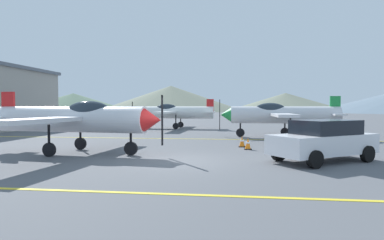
{
  "coord_description": "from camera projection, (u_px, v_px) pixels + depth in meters",
  "views": [
    {
      "loc": [
        2.2,
        -12.71,
        2.15
      ],
      "look_at": [
        -0.67,
        10.0,
        1.2
      ],
      "focal_mm": 30.69,
      "sensor_mm": 36.0,
      "label": 1
    }
  ],
  "objects": [
    {
      "name": "airplane_mid",
      "position": [
        280.0,
        114.0,
        22.7
      ],
      "size": [
        8.21,
        9.48,
        2.85
      ],
      "color": "silver",
      "rests_on": "ground_plane"
    },
    {
      "name": "ground_plane",
      "position": [
        177.0,
        161.0,
        12.96
      ],
      "size": [
        400.0,
        400.0,
        0.0
      ],
      "primitive_type": "plane",
      "color": "#54565B"
    },
    {
      "name": "hill_centerleft",
      "position": [
        171.0,
        98.0,
        148.99
      ],
      "size": [
        66.91,
        66.91,
        11.54
      ],
      "primitive_type": "cone",
      "color": "slate",
      "rests_on": "ground_plane"
    },
    {
      "name": "apron_line_far",
      "position": [
        200.0,
        139.0,
        21.58
      ],
      "size": [
        80.0,
        0.16,
        0.01
      ],
      "primitive_type": "cube",
      "color": "yellow",
      "rests_on": "ground_plane"
    },
    {
      "name": "hill_centerright",
      "position": [
        285.0,
        102.0,
        153.49
      ],
      "size": [
        55.5,
        55.5,
        8.46
      ],
      "primitive_type": "cone",
      "color": "slate",
      "rests_on": "ground_plane"
    },
    {
      "name": "traffic_cone_side",
      "position": [
        242.0,
        141.0,
        17.38
      ],
      "size": [
        0.36,
        0.36,
        0.59
      ],
      "color": "black",
      "rests_on": "ground_plane"
    },
    {
      "name": "airplane_near",
      "position": [
        76.0,
        118.0,
        14.95
      ],
      "size": [
        8.31,
        9.54,
        2.85
      ],
      "color": "silver",
      "rests_on": "ground_plane"
    },
    {
      "name": "traffic_cone_front",
      "position": [
        248.0,
        144.0,
        16.34
      ],
      "size": [
        0.36,
        0.36,
        0.59
      ],
      "color": "black",
      "rests_on": "ground_plane"
    },
    {
      "name": "apron_line_near",
      "position": [
        143.0,
        193.0,
        8.09
      ],
      "size": [
        80.0,
        0.16,
        0.01
      ],
      "primitive_type": "cube",
      "color": "yellow",
      "rests_on": "ground_plane"
    },
    {
      "name": "car_sedan",
      "position": [
        324.0,
        140.0,
        12.76
      ],
      "size": [
        4.56,
        3.93,
        1.62
      ],
      "color": "white",
      "rests_on": "ground_plane"
    },
    {
      "name": "hill_left",
      "position": [
        73.0,
        102.0,
        143.32
      ],
      "size": [
        51.78,
        51.78,
        7.93
      ],
      "primitive_type": "cone",
      "color": "#4C6651",
      "rests_on": "ground_plane"
    },
    {
      "name": "airplane_far",
      "position": [
        173.0,
        112.0,
        32.09
      ],
      "size": [
        8.24,
        9.5,
        2.85
      ],
      "color": "white",
      "rests_on": "ground_plane"
    }
  ]
}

